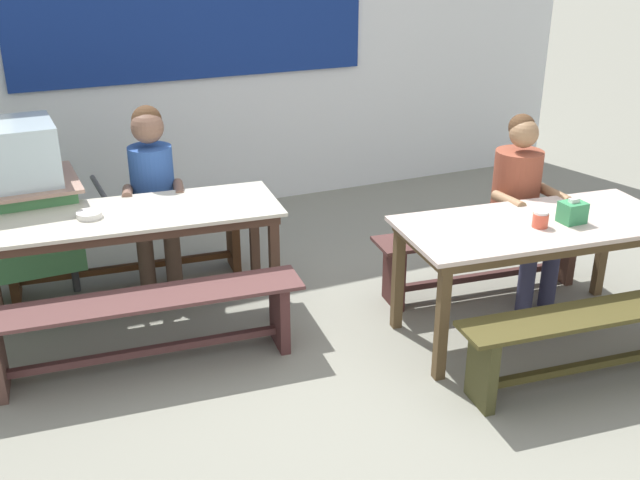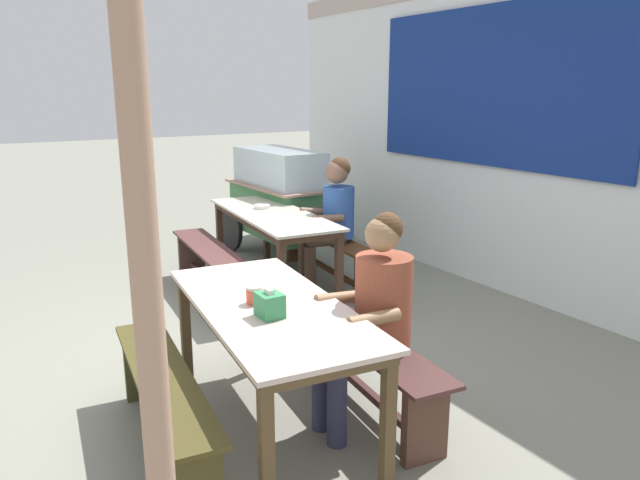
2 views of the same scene
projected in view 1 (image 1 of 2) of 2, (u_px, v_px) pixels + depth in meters
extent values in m
plane|color=gray|center=(360.00, 352.00, 4.47)|extent=(40.00, 40.00, 0.00)
cube|color=silver|center=(215.00, 50.00, 6.29)|extent=(7.06, 0.12, 2.80)
cube|color=beige|center=(128.00, 214.00, 4.55)|extent=(1.93, 0.82, 0.02)
cube|color=#452E22|center=(128.00, 220.00, 4.57)|extent=(1.84, 0.76, 0.06)
cube|color=#452E22|center=(255.00, 241.00, 5.19)|extent=(0.07, 0.07, 0.67)
cube|color=#452E22|center=(275.00, 272.00, 4.73)|extent=(0.07, 0.07, 0.67)
cube|color=beige|center=(538.00, 224.00, 4.41)|extent=(1.74, 0.91, 0.03)
cube|color=brown|center=(537.00, 231.00, 4.43)|extent=(1.66, 0.84, 0.06)
cube|color=brown|center=(602.00, 250.00, 5.05)|extent=(0.07, 0.07, 0.66)
cube|color=brown|center=(398.00, 280.00, 4.63)|extent=(0.07, 0.07, 0.66)
cube|color=brown|center=(442.00, 327.00, 4.09)|extent=(0.07, 0.07, 0.66)
cube|color=#543118|center=(124.00, 224.00, 5.19)|extent=(1.80, 0.43, 0.02)
cube|color=#4D2E19|center=(233.00, 240.00, 5.50)|extent=(0.08, 0.23, 0.44)
cube|color=#54321B|center=(12.00, 268.00, 5.05)|extent=(0.08, 0.23, 0.44)
cube|color=#543118|center=(129.00, 267.00, 5.32)|extent=(1.50, 0.18, 0.04)
cube|color=#53312F|center=(143.00, 299.00, 4.15)|extent=(1.85, 0.48, 0.02)
cube|color=#4C2928|center=(280.00, 313.00, 4.47)|extent=(0.08, 0.27, 0.43)
cube|color=#53312F|center=(148.00, 351.00, 4.28)|extent=(1.55, 0.18, 0.04)
cube|color=#492A27|center=(484.00, 233.00, 5.05)|extent=(1.58, 0.47, 0.02)
cube|color=#4E3227|center=(562.00, 251.00, 5.32)|extent=(0.09, 0.26, 0.43)
cube|color=#472421|center=(394.00, 275.00, 4.96)|extent=(0.09, 0.26, 0.43)
cube|color=#492A27|center=(480.00, 277.00, 5.18)|extent=(1.27, 0.18, 0.04)
cube|color=#443D1B|center=(593.00, 313.00, 4.00)|extent=(1.57, 0.44, 0.03)
cube|color=#413F21|center=(482.00, 369.00, 3.91)|extent=(0.09, 0.24, 0.43)
cube|color=#443D1B|center=(585.00, 366.00, 4.13)|extent=(1.27, 0.18, 0.04)
cylinder|color=#333333|center=(75.00, 273.00, 5.17)|extent=(0.05, 0.05, 0.28)
cylinder|color=#3F3F3F|center=(100.00, 190.00, 5.03)|extent=(0.05, 0.61, 0.04)
cylinder|color=#4E3A2C|center=(147.00, 268.00, 5.03)|extent=(0.11, 0.11, 0.46)
cylinder|color=#4E3A2C|center=(174.00, 266.00, 5.07)|extent=(0.11, 0.11, 0.46)
cylinder|color=#4E3A2C|center=(143.00, 222.00, 5.06)|extent=(0.19, 0.38, 0.13)
cylinder|color=#4E3A2C|center=(169.00, 220.00, 5.10)|extent=(0.19, 0.38, 0.13)
cylinder|color=#2E54A1|center=(152.00, 181.00, 5.14)|extent=(0.30, 0.30, 0.49)
sphere|color=brown|center=(147.00, 127.00, 4.97)|extent=(0.22, 0.22, 0.22)
sphere|color=#4C331E|center=(147.00, 120.00, 4.98)|extent=(0.20, 0.20, 0.20)
cylinder|color=brown|center=(127.00, 193.00, 4.95)|extent=(0.12, 0.31, 0.11)
cylinder|color=brown|center=(179.00, 189.00, 5.02)|extent=(0.12, 0.31, 0.08)
cylinder|color=#2F304B|center=(527.00, 280.00, 4.87)|extent=(0.11, 0.11, 0.46)
cylinder|color=#2F304B|center=(549.00, 276.00, 4.92)|extent=(0.11, 0.11, 0.46)
cylinder|color=#2F304B|center=(516.00, 231.00, 4.91)|extent=(0.15, 0.39, 0.13)
cylinder|color=#2F304B|center=(539.00, 228.00, 4.96)|extent=(0.15, 0.39, 0.13)
cylinder|color=brown|center=(516.00, 187.00, 4.99)|extent=(0.32, 0.32, 0.51)
sphere|color=#98714D|center=(524.00, 133.00, 4.82)|extent=(0.19, 0.19, 0.19)
sphere|color=#4C331E|center=(522.00, 127.00, 4.83)|extent=(0.18, 0.18, 0.18)
cylinder|color=#98714D|center=(508.00, 201.00, 4.78)|extent=(0.09, 0.31, 0.09)
cylinder|color=#98714D|center=(555.00, 195.00, 4.90)|extent=(0.09, 0.30, 0.07)
cube|color=#358952|center=(572.00, 212.00, 4.37)|extent=(0.14, 0.12, 0.13)
cube|color=white|center=(574.00, 200.00, 4.34)|extent=(0.06, 0.04, 0.02)
cylinder|color=#D95239|center=(540.00, 220.00, 4.31)|extent=(0.09, 0.09, 0.08)
cylinder|color=white|center=(541.00, 212.00, 4.29)|extent=(0.08, 0.08, 0.02)
cylinder|color=silver|center=(89.00, 215.00, 4.46)|extent=(0.15, 0.15, 0.04)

